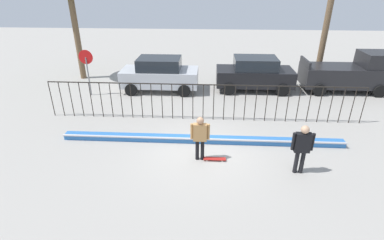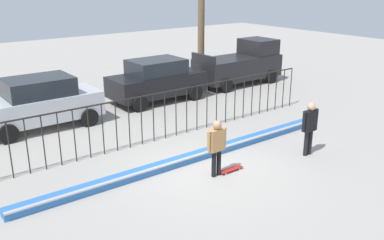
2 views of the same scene
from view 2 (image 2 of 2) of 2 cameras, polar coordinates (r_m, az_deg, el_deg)
ground_plane at (r=12.61m, az=1.84°, el=-6.59°), size 60.00×60.00×0.00m
bowl_coping_ledge at (r=13.08m, az=-0.14°, el=-5.05°), size 11.00×0.40×0.27m
perimeter_fence at (r=14.38m, az=-5.21°, el=1.05°), size 14.04×0.04×1.69m
skateboarder at (r=11.84m, az=3.33°, el=-3.12°), size 0.67×0.25×1.65m
skateboard at (r=12.51m, az=5.23°, el=-6.59°), size 0.80×0.20×0.07m
camera_operator at (r=13.71m, az=15.49°, el=-0.48°), size 0.70×0.26×1.73m
parked_car_silver at (r=16.70m, az=-19.67°, el=2.25°), size 4.30×2.12×1.90m
parked_car_black at (r=19.25m, az=-4.74°, el=5.37°), size 4.30×2.12×1.90m
pickup_truck at (r=22.58m, az=6.57°, el=7.45°), size 4.70×2.12×2.24m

